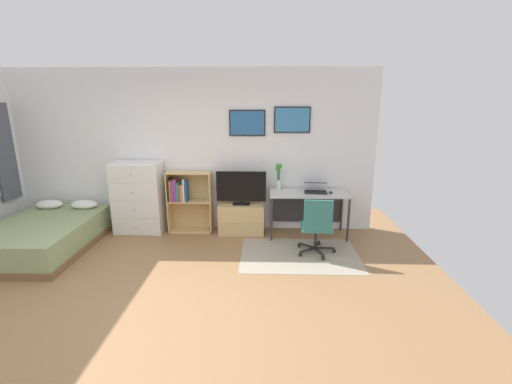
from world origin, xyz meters
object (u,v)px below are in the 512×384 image
Objects in this scene: television at (241,188)px; computer_mouse at (331,192)px; tv_stand at (242,218)px; laptop at (316,188)px; bed at (44,235)px; dresser at (138,198)px; office_chair at (317,225)px; bamboo_vase at (279,175)px; desk at (308,199)px; bookshelf at (186,197)px.

television is 1.45m from computer_mouse.
tv_stand is 1.34m from laptop.
dresser is (1.19, 0.76, 0.38)m from bed.
office_chair is at bearing -36.16° from television.
laptop is 0.96× the size of bamboo_vase.
bed is at bearing -179.26° from office_chair.
bamboo_vase reaches higher than desk.
bamboo_vase is (0.62, 0.09, 0.74)m from tv_stand.
dresser is at bearing 165.64° from office_chair.
desk is at bearing 158.38° from computer_mouse.
television is at bearing 175.18° from computer_mouse.
dresser is 2.87× the size of laptop.
television is (0.95, -0.08, 0.19)m from bookshelf.
laptop reaches higher than tv_stand.
bookshelf is 1.37× the size of tv_stand.
bed is 3.73m from bamboo_vase.
desk is at bearing 0.11° from dresser.
bamboo_vase reaches higher than bed.
computer_mouse is at bearing 68.93° from office_chair.
bamboo_vase is at bearing 10.53° from television.
dresser is 1.16× the size of bookshelf.
television is 0.65× the size of desk.
office_chair reaches higher than desk.
tv_stand is (2.93, 0.77, 0.03)m from bed.
office_chair is (1.14, -0.86, 0.21)m from tv_stand.
bed is at bearing -165.23° from tv_stand.
bookshelf is 2.18m from laptop.
dresser is 2.39m from bamboo_vase.
desk is (1.11, 0.01, -0.18)m from television.
bamboo_vase is at bearing 1.39° from bookshelf.
tv_stand is 1.44m from office_chair.
television is at bearing -0.24° from dresser.
tv_stand is 7.29× the size of computer_mouse.
computer_mouse is at bearing -5.69° from tv_stand.
bamboo_vase is at bearing 164.04° from computer_mouse.
computer_mouse is (1.45, -0.12, -0.03)m from television.
television reaches higher than bed.
laptop is at bearing 86.71° from office_chair.
bamboo_vase is at bearing 172.42° from laptop.
desk reaches higher than tv_stand.
bed is at bearing -157.34° from bookshelf.
bamboo_vase is at bearing 12.63° from bed.
laptop is at bearing 9.06° from bed.
bamboo_vase is at bearing 168.17° from desk.
dresser reaches higher than bookshelf.
bamboo_vase reaches higher than bookshelf.
computer_mouse is at bearing -4.82° from television.
desk is at bearing 9.63° from bed.
computer_mouse is 0.89m from bamboo_vase.
office_chair is 1.98× the size of bamboo_vase.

